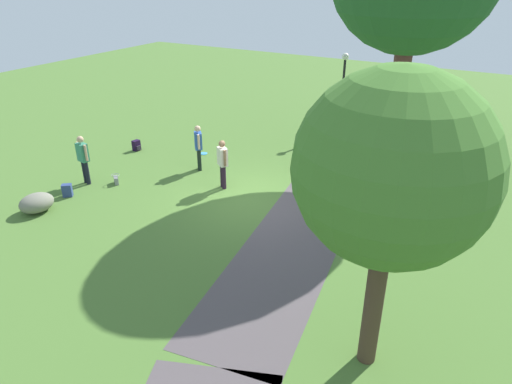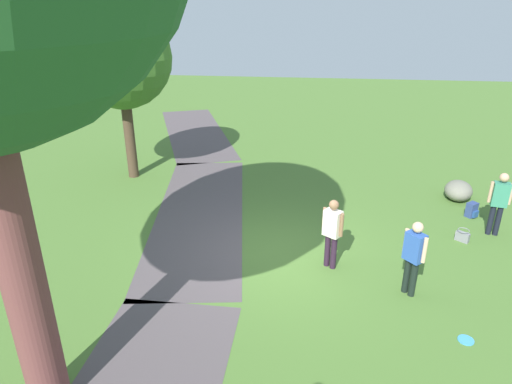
{
  "view_description": "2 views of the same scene",
  "coord_description": "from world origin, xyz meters",
  "px_view_note": "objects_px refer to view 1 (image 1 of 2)",
  "views": [
    {
      "loc": [
        10.77,
        6.36,
        6.45
      ],
      "look_at": [
        1.96,
        1.35,
        1.44
      ],
      "focal_mm": 32.22,
      "sensor_mm": 36.0,
      "label": 1
    },
    {
      "loc": [
        -9.11,
        -0.54,
        5.57
      ],
      "look_at": [
        0.23,
        0.53,
        1.46
      ],
      "focal_mm": 32.22,
      "sensor_mm": 36.0,
      "label": 2
    }
  ],
  "objects_px": {
    "woman_with_handbag": "(83,157)",
    "passerby_on_path": "(198,145)",
    "man_near_boulder": "(223,161)",
    "young_tree_near_path": "(393,170)",
    "handbag_on_grass": "(116,180)",
    "lamp_post": "(343,85)",
    "backpack_by_boulder": "(67,190)",
    "lawn_boulder": "(37,203)",
    "frisbee_on_grass": "(204,154)",
    "spare_backpack_on_lawn": "(137,146)"
  },
  "relations": [
    {
      "from": "woman_with_handbag",
      "to": "passerby_on_path",
      "type": "height_order",
      "value": "woman_with_handbag"
    },
    {
      "from": "man_near_boulder",
      "to": "young_tree_near_path",
      "type": "bearing_deg",
      "value": 52.7
    },
    {
      "from": "young_tree_near_path",
      "to": "handbag_on_grass",
      "type": "height_order",
      "value": "young_tree_near_path"
    },
    {
      "from": "lamp_post",
      "to": "passerby_on_path",
      "type": "bearing_deg",
      "value": -24.9
    },
    {
      "from": "backpack_by_boulder",
      "to": "lawn_boulder",
      "type": "bearing_deg",
      "value": 2.78
    },
    {
      "from": "lamp_post",
      "to": "frisbee_on_grass",
      "type": "distance_m",
      "value": 6.43
    },
    {
      "from": "young_tree_near_path",
      "to": "man_near_boulder",
      "type": "distance_m",
      "value": 8.32
    },
    {
      "from": "lawn_boulder",
      "to": "young_tree_near_path",
      "type": "bearing_deg",
      "value": 85.94
    },
    {
      "from": "woman_with_handbag",
      "to": "man_near_boulder",
      "type": "distance_m",
      "value": 4.51
    },
    {
      "from": "young_tree_near_path",
      "to": "man_near_boulder",
      "type": "xyz_separation_m",
      "value": [
        -4.74,
        -6.22,
        -2.82
      ]
    },
    {
      "from": "man_near_boulder",
      "to": "frisbee_on_grass",
      "type": "bearing_deg",
      "value": -132.74
    },
    {
      "from": "young_tree_near_path",
      "to": "lamp_post",
      "type": "relative_size",
      "value": 1.59
    },
    {
      "from": "man_near_boulder",
      "to": "lawn_boulder",
      "type": "bearing_deg",
      "value": -43.43
    },
    {
      "from": "man_near_boulder",
      "to": "passerby_on_path",
      "type": "xyz_separation_m",
      "value": [
        -0.82,
        -1.53,
        -0.0
      ]
    },
    {
      "from": "young_tree_near_path",
      "to": "spare_backpack_on_lawn",
      "type": "height_order",
      "value": "young_tree_near_path"
    },
    {
      "from": "passerby_on_path",
      "to": "backpack_by_boulder",
      "type": "xyz_separation_m",
      "value": [
        3.73,
        -2.34,
        -0.73
      ]
    },
    {
      "from": "lawn_boulder",
      "to": "spare_backpack_on_lawn",
      "type": "bearing_deg",
      "value": -169.6
    },
    {
      "from": "man_near_boulder",
      "to": "frisbee_on_grass",
      "type": "relative_size",
      "value": 5.88
    },
    {
      "from": "passerby_on_path",
      "to": "lawn_boulder",
      "type": "bearing_deg",
      "value": -25.23
    },
    {
      "from": "backpack_by_boulder",
      "to": "spare_backpack_on_lawn",
      "type": "xyz_separation_m",
      "value": [
        -4.04,
        -0.89,
        0.0
      ]
    },
    {
      "from": "lamp_post",
      "to": "woman_with_handbag",
      "type": "xyz_separation_m",
      "value": [
        8.95,
        -5.42,
        -1.13
      ]
    },
    {
      "from": "lamp_post",
      "to": "woman_with_handbag",
      "type": "distance_m",
      "value": 10.52
    },
    {
      "from": "backpack_by_boulder",
      "to": "handbag_on_grass",
      "type": "bearing_deg",
      "value": 155.77
    },
    {
      "from": "passerby_on_path",
      "to": "backpack_by_boulder",
      "type": "bearing_deg",
      "value": -32.12
    },
    {
      "from": "lawn_boulder",
      "to": "passerby_on_path",
      "type": "bearing_deg",
      "value": 154.77
    },
    {
      "from": "woman_with_handbag",
      "to": "lamp_post",
      "type": "bearing_deg",
      "value": 148.82
    },
    {
      "from": "lamp_post",
      "to": "passerby_on_path",
      "type": "xyz_separation_m",
      "value": [
        6.19,
        -2.87,
        -1.15
      ]
    },
    {
      "from": "lamp_post",
      "to": "lawn_boulder",
      "type": "height_order",
      "value": "lamp_post"
    },
    {
      "from": "backpack_by_boulder",
      "to": "woman_with_handbag",
      "type": "bearing_deg",
      "value": -167.99
    },
    {
      "from": "lawn_boulder",
      "to": "handbag_on_grass",
      "type": "xyz_separation_m",
      "value": [
        -2.54,
        0.58,
        -0.14
      ]
    },
    {
      "from": "lamp_post",
      "to": "man_near_boulder",
      "type": "height_order",
      "value": "lamp_post"
    },
    {
      "from": "young_tree_near_path",
      "to": "lawn_boulder",
      "type": "bearing_deg",
      "value": -94.06
    },
    {
      "from": "woman_with_handbag",
      "to": "handbag_on_grass",
      "type": "distance_m",
      "value": 1.25
    },
    {
      "from": "young_tree_near_path",
      "to": "man_near_boulder",
      "type": "height_order",
      "value": "young_tree_near_path"
    },
    {
      "from": "young_tree_near_path",
      "to": "backpack_by_boulder",
      "type": "bearing_deg",
      "value": -100.3
    },
    {
      "from": "young_tree_near_path",
      "to": "lamp_post",
      "type": "xyz_separation_m",
      "value": [
        -11.75,
        -4.88,
        -1.68
      ]
    },
    {
      "from": "woman_with_handbag",
      "to": "spare_backpack_on_lawn",
      "type": "height_order",
      "value": "woman_with_handbag"
    },
    {
      "from": "young_tree_near_path",
      "to": "spare_backpack_on_lawn",
      "type": "xyz_separation_m",
      "value": [
        -5.88,
        -10.99,
        -3.55
      ]
    },
    {
      "from": "young_tree_near_path",
      "to": "frisbee_on_grass",
      "type": "height_order",
      "value": "young_tree_near_path"
    },
    {
      "from": "lamp_post",
      "to": "handbag_on_grass",
      "type": "distance_m",
      "value": 9.84
    },
    {
      "from": "lamp_post",
      "to": "backpack_by_boulder",
      "type": "relative_size",
      "value": 8.34
    },
    {
      "from": "lawn_boulder",
      "to": "backpack_by_boulder",
      "type": "height_order",
      "value": "lawn_boulder"
    },
    {
      "from": "passerby_on_path",
      "to": "spare_backpack_on_lawn",
      "type": "xyz_separation_m",
      "value": [
        -0.32,
        -3.23,
        -0.73
      ]
    },
    {
      "from": "man_near_boulder",
      "to": "frisbee_on_grass",
      "type": "distance_m",
      "value": 3.24
    },
    {
      "from": "frisbee_on_grass",
      "to": "woman_with_handbag",
      "type": "bearing_deg",
      "value": -23.81
    },
    {
      "from": "spare_backpack_on_lawn",
      "to": "frisbee_on_grass",
      "type": "relative_size",
      "value": 1.46
    },
    {
      "from": "lamp_post",
      "to": "passerby_on_path",
      "type": "height_order",
      "value": "lamp_post"
    },
    {
      "from": "lawn_boulder",
      "to": "frisbee_on_grass",
      "type": "relative_size",
      "value": 4.16
    },
    {
      "from": "man_near_boulder",
      "to": "handbag_on_grass",
      "type": "bearing_deg",
      "value": -65.2
    },
    {
      "from": "lamp_post",
      "to": "handbag_on_grass",
      "type": "bearing_deg",
      "value": -28.29
    }
  ]
}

